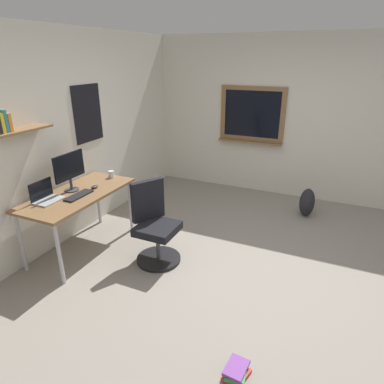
% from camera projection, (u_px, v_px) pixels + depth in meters
% --- Properties ---
extents(ground_plane, '(5.20, 5.20, 0.00)m').
position_uv_depth(ground_plane, '(251.00, 268.00, 3.87)').
color(ground_plane, gray).
rests_on(ground_plane, ground).
extents(wall_back, '(5.00, 0.30, 2.60)m').
position_uv_depth(wall_back, '(71.00, 136.00, 4.31)').
color(wall_back, silver).
rests_on(wall_back, ground).
extents(wall_right, '(0.22, 5.00, 2.60)m').
position_uv_depth(wall_right, '(295.00, 119.00, 5.45)').
color(wall_right, silver).
rests_on(wall_right, ground).
extents(desk, '(1.42, 0.67, 0.75)m').
position_uv_depth(desk, '(78.00, 199.00, 4.01)').
color(desk, olive).
rests_on(desk, ground).
extents(office_chair, '(0.55, 0.56, 0.95)m').
position_uv_depth(office_chair, '(155.00, 228.00, 3.90)').
color(office_chair, black).
rests_on(office_chair, ground).
extents(laptop, '(0.31, 0.21, 0.23)m').
position_uv_depth(laptop, '(46.00, 196.00, 3.75)').
color(laptop, '#ADAFB5').
rests_on(laptop, desk).
extents(monitor_primary, '(0.46, 0.17, 0.46)m').
position_uv_depth(monitor_primary, '(69.00, 169.00, 3.95)').
color(monitor_primary, '#38383D').
rests_on(monitor_primary, desk).
extents(keyboard, '(0.37, 0.13, 0.02)m').
position_uv_depth(keyboard, '(79.00, 195.00, 3.88)').
color(keyboard, black).
rests_on(keyboard, desk).
extents(computer_mouse, '(0.10, 0.06, 0.03)m').
position_uv_depth(computer_mouse, '(95.00, 187.00, 4.12)').
color(computer_mouse, '#262628').
rests_on(computer_mouse, desk).
extents(coffee_mug, '(0.08, 0.08, 0.09)m').
position_uv_depth(coffee_mug, '(111.00, 174.00, 4.46)').
color(coffee_mug, silver).
rests_on(coffee_mug, desk).
extents(backpack, '(0.32, 0.22, 0.43)m').
position_uv_depth(backpack, '(307.00, 202.00, 5.05)').
color(backpack, '#232328').
rests_on(backpack, ground).
extents(book_stack_on_floor, '(0.24, 0.20, 0.09)m').
position_uv_depth(book_stack_on_floor, '(237.00, 371.00, 2.54)').
color(book_stack_on_floor, '#C63833').
rests_on(book_stack_on_floor, ground).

